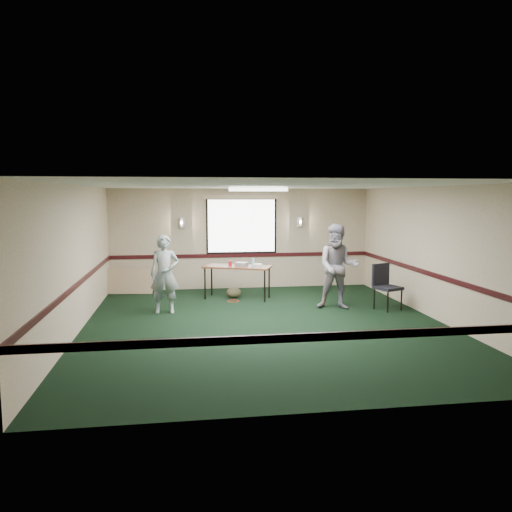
{
  "coord_description": "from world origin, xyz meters",
  "views": [
    {
      "loc": [
        -1.57,
        -9.37,
        2.5
      ],
      "look_at": [
        0.0,
        1.3,
        1.2
      ],
      "focal_mm": 35.0,
      "sensor_mm": 36.0,
      "label": 1
    }
  ],
  "objects": [
    {
      "name": "folded_table",
      "position": [
        -3.0,
        3.6,
        0.33
      ],
      "size": [
        1.3,
        0.36,
        0.66
      ],
      "primitive_type": "cube",
      "rotation": [
        -0.21,
        0.0,
        -0.13
      ],
      "color": "tan",
      "rests_on": "ground"
    },
    {
      "name": "ground",
      "position": [
        0.0,
        0.0,
        0.0
      ],
      "size": [
        8.0,
        8.0,
        0.0
      ],
      "primitive_type": "plane",
      "color": "black",
      "rests_on": "ground"
    },
    {
      "name": "duffel_bag",
      "position": [
        -0.35,
        2.68,
        0.13
      ],
      "size": [
        0.41,
        0.34,
        0.26
      ],
      "primitive_type": "ellipsoid",
      "rotation": [
        0.0,
        0.0,
        -0.2
      ],
      "color": "#4D442C",
      "rests_on": "ground"
    },
    {
      "name": "person_left",
      "position": [
        -1.97,
        1.33,
        0.84
      ],
      "size": [
        0.62,
        0.42,
        1.68
      ],
      "primitive_type": "imported",
      "rotation": [
        0.0,
        0.0,
        -0.02
      ],
      "color": "#3B5E83",
      "rests_on": "ground"
    },
    {
      "name": "cable_coil",
      "position": [
        -0.41,
        2.28,
        0.01
      ],
      "size": [
        0.35,
        0.35,
        0.01
      ],
      "primitive_type": "torus",
      "rotation": [
        0.0,
        0.0,
        -0.24
      ],
      "color": "red",
      "rests_on": "ground"
    },
    {
      "name": "red_cup",
      "position": [
        -0.44,
        2.61,
        0.87
      ],
      "size": [
        0.08,
        0.08,
        0.12
      ],
      "primitive_type": "cylinder",
      "color": "red",
      "rests_on": "folding_table"
    },
    {
      "name": "folding_table",
      "position": [
        -0.27,
        2.58,
        0.75
      ],
      "size": [
        1.74,
        1.2,
        0.81
      ],
      "rotation": [
        0.0,
        0.0,
        -0.38
      ],
      "color": "#553318",
      "rests_on": "ground"
    },
    {
      "name": "water_bottle",
      "position": [
        0.08,
        2.3,
        0.91
      ],
      "size": [
        0.06,
        0.06,
        0.21
      ],
      "primitive_type": "cylinder",
      "color": "#8BCBE4",
      "rests_on": "folding_table"
    },
    {
      "name": "game_console",
      "position": [
        0.23,
        2.56,
        0.83
      ],
      "size": [
        0.21,
        0.18,
        0.05
      ],
      "primitive_type": "cube",
      "rotation": [
        0.0,
        0.0,
        -0.16
      ],
      "color": "silver",
      "rests_on": "folding_table"
    },
    {
      "name": "conference_chair",
      "position": [
        2.85,
        1.0,
        0.59
      ],
      "size": [
        0.65,
        0.66,
        1.0
      ],
      "rotation": [
        0.0,
        0.0,
        0.39
      ],
      "color": "black",
      "rests_on": "ground"
    },
    {
      "name": "projector",
      "position": [
        -0.17,
        2.55,
        0.85
      ],
      "size": [
        0.34,
        0.33,
        0.09
      ],
      "primitive_type": "cube",
      "rotation": [
        0.0,
        0.0,
        -0.56
      ],
      "color": "gray",
      "rests_on": "folding_table"
    },
    {
      "name": "room_shell",
      "position": [
        0.0,
        2.12,
        1.58
      ],
      "size": [
        8.0,
        8.02,
        8.0
      ],
      "color": "tan",
      "rests_on": "ground"
    },
    {
      "name": "person_right",
      "position": [
        1.81,
        1.17,
        0.95
      ],
      "size": [
        1.09,
        0.95,
        1.89
      ],
      "primitive_type": "imported",
      "rotation": [
        0.0,
        0.0,
        -0.29
      ],
      "color": "#6C7CA8",
      "rests_on": "ground"
    }
  ]
}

